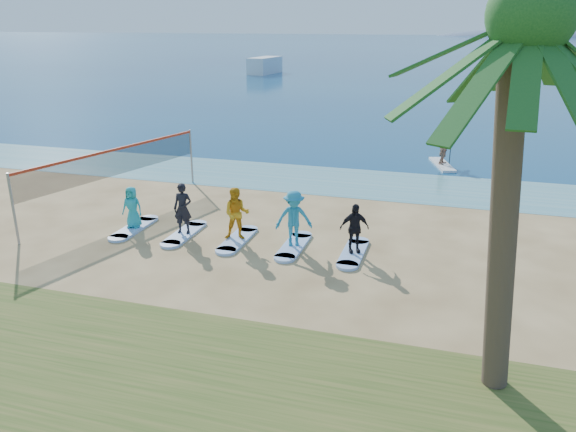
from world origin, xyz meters
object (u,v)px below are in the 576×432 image
(boat_offshore_a, at_px, (265,74))
(student_4, at_px, (354,228))
(volleyball_net, at_px, (115,163))
(surfboard_0, at_px, (134,228))
(surfboard_3, at_px, (294,246))
(surfboard_1, at_px, (184,234))
(student_1, at_px, (183,209))
(paddleboard, at_px, (442,165))
(surfboard_2, at_px, (238,240))
(palm_tree, at_px, (531,19))
(surfboard_4, at_px, (353,253))
(student_3, at_px, (294,218))
(paddleboarder, at_px, (443,150))
(student_0, at_px, (132,207))
(student_2, at_px, (237,214))

(boat_offshore_a, bearing_deg, student_4, -63.12)
(volleyball_net, relative_size, surfboard_0, 4.00)
(boat_offshore_a, bearing_deg, surfboard_3, -64.77)
(volleyball_net, height_order, surfboard_1, volleyball_net)
(student_1, xyz_separation_m, student_4, (6.07, 0.00, -0.08))
(paddleboard, height_order, surfboard_2, paddleboard)
(student_4, bearing_deg, surfboard_1, 155.67)
(palm_tree, distance_m, student_1, 13.22)
(boat_offshore_a, height_order, surfboard_4, boat_offshore_a)
(surfboard_0, bearing_deg, surfboard_2, 0.00)
(surfboard_3, relative_size, student_3, 1.16)
(surfboard_1, bearing_deg, volleyball_net, 153.24)
(palm_tree, xyz_separation_m, surfboard_4, (-3.84, 6.14, -7.18))
(paddleboarder, xyz_separation_m, boat_offshore_a, (-26.51, 48.70, -0.86))
(student_1, bearing_deg, surfboard_0, 174.19)
(paddleboard, relative_size, student_0, 1.98)
(palm_tree, relative_size, paddleboarder, 5.76)
(student_0, bearing_deg, paddleboard, 45.73)
(surfboard_2, height_order, student_3, student_3)
(volleyball_net, relative_size, palm_tree, 1.03)
(boat_offshore_a, relative_size, surfboard_4, 3.13)
(student_2, bearing_deg, student_1, 163.26)
(volleyball_net, height_order, surfboard_2, volleyball_net)
(surfboard_1, bearing_deg, student_0, 180.00)
(volleyball_net, xyz_separation_m, student_1, (3.87, -1.95, -0.91))
(surfboard_3, distance_m, student_4, 2.20)
(surfboard_1, relative_size, surfboard_4, 1.00)
(paddleboarder, xyz_separation_m, surfboard_3, (-4.35, -13.04, -0.81))
(surfboard_1, bearing_deg, surfboard_3, 0.00)
(student_1, relative_size, student_4, 1.10)
(paddleboarder, xyz_separation_m, surfboard_2, (-6.37, -13.04, -0.81))
(paddleboard, relative_size, paddleboarder, 2.03)
(surfboard_3, bearing_deg, volleyball_net, 166.15)
(student_1, relative_size, surfboard_4, 0.82)
(student_0, height_order, student_1, student_1)
(volleyball_net, relative_size, surfboard_3, 4.00)
(surfboard_2, bearing_deg, palm_tree, -37.87)
(student_3, bearing_deg, surfboard_3, 0.00)
(volleyball_net, bearing_deg, paddleboard, 42.10)
(boat_offshore_a, height_order, student_4, student_4)
(paddleboarder, distance_m, student_0, 16.69)
(surfboard_1, distance_m, surfboard_2, 2.02)
(surfboard_0, xyz_separation_m, student_2, (4.05, 0.00, 0.95))
(surfboard_2, xyz_separation_m, student_3, (2.02, 0.00, 0.99))
(paddleboard, relative_size, student_4, 1.84)
(student_0, xyz_separation_m, surfboard_4, (8.10, 0.00, -0.80))
(student_0, bearing_deg, palm_tree, -32.85)
(palm_tree, height_order, paddleboarder, palm_tree)
(volleyball_net, bearing_deg, boat_offshore_a, 103.41)
(paddleboard, height_order, student_4, student_4)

